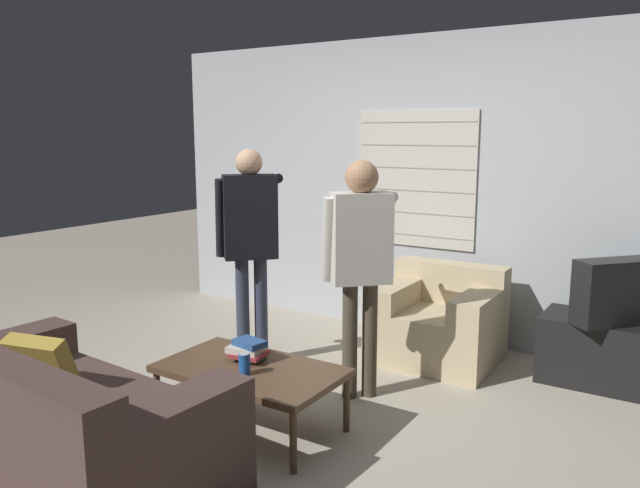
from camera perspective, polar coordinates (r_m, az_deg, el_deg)
The scene contains 12 objects.
ground_plane at distance 4.02m, azimuth -3.16°, elevation -15.64°, with size 16.00×16.00×0.00m, color #B2A893.
wall_back at distance 5.42m, azimuth 9.33°, elevation 5.04°, with size 5.20×0.08×2.55m.
couch_blue at distance 3.49m, azimuth -22.65°, elevation -15.29°, with size 1.76×1.01×0.76m.
armchair_beige at distance 4.96m, azimuth 10.80°, elevation -6.99°, with size 0.90×0.77×0.73m.
coffee_table at distance 3.78m, azimuth -6.37°, elevation -11.61°, with size 1.08×0.63×0.39m.
tv_stand at distance 4.85m, azimuth 26.08°, elevation -9.11°, with size 1.10×0.48×0.47m.
tv at distance 4.72m, azimuth 26.49°, elevation -3.84°, with size 0.69×0.74×0.44m.
person_left_standing at distance 4.66m, azimuth -6.40°, elevation 1.24°, with size 0.50×0.80×1.63m.
person_right_standing at distance 4.04m, azimuth 3.72°, elevation -0.64°, with size 0.47×0.74×1.58m.
book_stack at distance 3.85m, azimuth -6.60°, elevation -9.61°, with size 0.24×0.20×0.13m.
soda_can at distance 3.64m, azimuth -6.92°, elevation -10.83°, with size 0.07×0.07×0.13m.
spare_remote at distance 3.57m, azimuth -7.94°, elevation -12.16°, with size 0.10×0.13×0.02m.
Camera 1 is at (2.12, -2.93, 1.75)m, focal length 35.00 mm.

